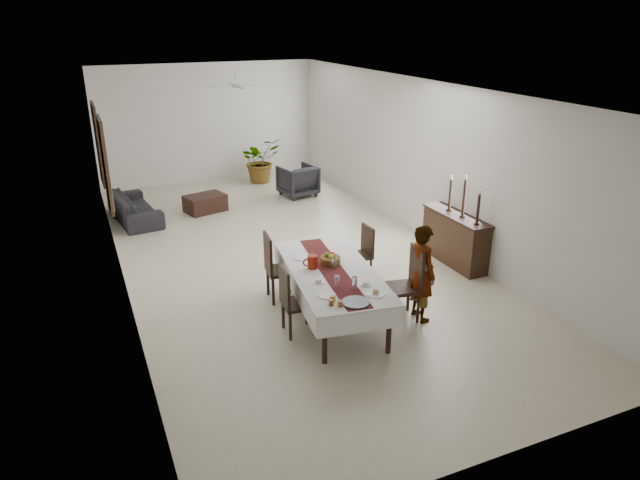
# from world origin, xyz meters

# --- Properties ---
(floor) EXTENTS (6.00, 12.00, 0.00)m
(floor) POSITION_xyz_m (0.00, 0.00, 0.00)
(floor) COLOR beige
(floor) RESTS_ON ground
(ceiling) EXTENTS (6.00, 12.00, 0.02)m
(ceiling) POSITION_xyz_m (0.00, 0.00, 3.20)
(ceiling) COLOR white
(ceiling) RESTS_ON wall_back
(wall_back) EXTENTS (6.00, 0.02, 3.20)m
(wall_back) POSITION_xyz_m (0.00, 6.00, 1.60)
(wall_back) COLOR silver
(wall_back) RESTS_ON floor
(wall_front) EXTENTS (6.00, 0.02, 3.20)m
(wall_front) POSITION_xyz_m (0.00, -6.00, 1.60)
(wall_front) COLOR silver
(wall_front) RESTS_ON floor
(wall_left) EXTENTS (0.02, 12.00, 3.20)m
(wall_left) POSITION_xyz_m (-3.00, 0.00, 1.60)
(wall_left) COLOR silver
(wall_left) RESTS_ON floor
(wall_right) EXTENTS (0.02, 12.00, 3.20)m
(wall_right) POSITION_xyz_m (3.00, 0.00, 1.60)
(wall_right) COLOR silver
(wall_right) RESTS_ON floor
(dining_table_top) EXTENTS (1.37, 2.61, 0.05)m
(dining_table_top) POSITION_xyz_m (-0.20, -2.55, 0.75)
(dining_table_top) COLOR black
(dining_table_top) RESTS_ON table_leg_fl
(table_leg_fl) EXTENTS (0.08, 0.08, 0.73)m
(table_leg_fl) POSITION_xyz_m (-0.81, -3.66, 0.36)
(table_leg_fl) COLOR black
(table_leg_fl) RESTS_ON floor
(table_leg_fr) EXTENTS (0.08, 0.08, 0.73)m
(table_leg_fr) POSITION_xyz_m (0.10, -3.79, 0.36)
(table_leg_fr) COLOR black
(table_leg_fr) RESTS_ON floor
(table_leg_bl) EXTENTS (0.08, 0.08, 0.73)m
(table_leg_bl) POSITION_xyz_m (-0.49, -1.32, 0.36)
(table_leg_bl) COLOR black
(table_leg_bl) RESTS_ON floor
(table_leg_br) EXTENTS (0.08, 0.08, 0.73)m
(table_leg_br) POSITION_xyz_m (0.42, -1.44, 0.36)
(table_leg_br) COLOR black
(table_leg_br) RESTS_ON floor
(tablecloth_top) EXTENTS (1.58, 2.82, 0.01)m
(tablecloth_top) POSITION_xyz_m (-0.20, -2.55, 0.78)
(tablecloth_top) COLOR silver
(tablecloth_top) RESTS_ON dining_table_top
(tablecloth_drape_left) EXTENTS (0.37, 2.65, 0.31)m
(tablecloth_drape_left) POSITION_xyz_m (-0.80, -2.47, 0.63)
(tablecloth_drape_left) COLOR silver
(tablecloth_drape_left) RESTS_ON dining_table_top
(tablecloth_drape_right) EXTENTS (0.37, 2.65, 0.31)m
(tablecloth_drape_right) POSITION_xyz_m (0.41, -2.63, 0.63)
(tablecloth_drape_right) COLOR white
(tablecloth_drape_right) RESTS_ON dining_table_top
(tablecloth_drape_near) EXTENTS (1.21, 0.18, 0.31)m
(tablecloth_drape_near) POSITION_xyz_m (-0.38, -3.87, 0.63)
(tablecloth_drape_near) COLOR white
(tablecloth_drape_near) RESTS_ON dining_table_top
(tablecloth_drape_far) EXTENTS (1.21, 0.18, 0.31)m
(tablecloth_drape_far) POSITION_xyz_m (-0.01, -1.23, 0.63)
(tablecloth_drape_far) COLOR white
(tablecloth_drape_far) RESTS_ON dining_table_top
(table_runner) EXTENTS (0.71, 2.62, 0.00)m
(table_runner) POSITION_xyz_m (-0.20, -2.55, 0.79)
(table_runner) COLOR maroon
(table_runner) RESTS_ON tablecloth_top
(red_pitcher) EXTENTS (0.18, 0.18, 0.21)m
(red_pitcher) POSITION_xyz_m (-0.43, -2.36, 0.89)
(red_pitcher) COLOR maroon
(red_pitcher) RESTS_ON tablecloth_top
(pitcher_handle) EXTENTS (0.13, 0.04, 0.12)m
(pitcher_handle) POSITION_xyz_m (-0.52, -2.35, 0.89)
(pitcher_handle) COLOR maroon
(pitcher_handle) RESTS_ON red_pitcher
(wine_glass_near) EXTENTS (0.07, 0.07, 0.18)m
(wine_glass_near) POSITION_xyz_m (-0.16, -3.24, 0.88)
(wine_glass_near) COLOR white
(wine_glass_near) RESTS_ON tablecloth_top
(wine_glass_mid) EXTENTS (0.07, 0.07, 0.18)m
(wine_glass_mid) POSITION_xyz_m (-0.38, -3.10, 0.88)
(wine_glass_mid) COLOR white
(wine_glass_mid) RESTS_ON tablecloth_top
(wine_glass_far) EXTENTS (0.07, 0.07, 0.18)m
(wine_glass_far) POSITION_xyz_m (-0.14, -2.51, 0.88)
(wine_glass_far) COLOR white
(wine_glass_far) RESTS_ON tablecloth_top
(teacup_right) EXTENTS (0.09, 0.09, 0.06)m
(teacup_right) POSITION_xyz_m (0.03, -3.21, 0.82)
(teacup_right) COLOR white
(teacup_right) RESTS_ON saucer_right
(saucer_right) EXTENTS (0.16, 0.16, 0.01)m
(saucer_right) POSITION_xyz_m (0.03, -3.21, 0.80)
(saucer_right) COLOR silver
(saucer_right) RESTS_ON tablecloth_top
(teacup_left) EXTENTS (0.09, 0.09, 0.06)m
(teacup_left) POSITION_xyz_m (-0.55, -2.87, 0.82)
(teacup_left) COLOR silver
(teacup_left) RESTS_ON saucer_left
(saucer_left) EXTENTS (0.16, 0.16, 0.01)m
(saucer_left) POSITION_xyz_m (-0.55, -2.87, 0.80)
(saucer_left) COLOR silver
(saucer_left) RESTS_ON tablecloth_top
(plate_near_right) EXTENTS (0.25, 0.25, 0.02)m
(plate_near_right) POSITION_xyz_m (0.02, -3.52, 0.80)
(plate_near_right) COLOR white
(plate_near_right) RESTS_ON tablecloth_top
(bread_near_right) EXTENTS (0.09, 0.09, 0.09)m
(bread_near_right) POSITION_xyz_m (0.02, -3.52, 0.83)
(bread_near_right) COLOR tan
(bread_near_right) RESTS_ON plate_near_right
(plate_near_left) EXTENTS (0.25, 0.25, 0.02)m
(plate_near_left) POSITION_xyz_m (-0.61, -3.28, 0.80)
(plate_near_left) COLOR silver
(plate_near_left) RESTS_ON tablecloth_top
(plate_far_left) EXTENTS (0.25, 0.25, 0.02)m
(plate_far_left) POSITION_xyz_m (-0.45, -1.94, 0.80)
(plate_far_left) COLOR white
(plate_far_left) RESTS_ON tablecloth_top
(serving_tray) EXTENTS (0.37, 0.37, 0.02)m
(serving_tray) POSITION_xyz_m (-0.34, -3.63, 0.80)
(serving_tray) COLOR #3C3B40
(serving_tray) RESTS_ON tablecloth_top
(jam_jar_a) EXTENTS (0.07, 0.07, 0.08)m
(jam_jar_a) POSITION_xyz_m (-0.57, -3.63, 0.83)
(jam_jar_a) COLOR #8E5314
(jam_jar_a) RESTS_ON tablecloth_top
(jam_jar_b) EXTENTS (0.07, 0.07, 0.08)m
(jam_jar_b) POSITION_xyz_m (-0.67, -3.55, 0.83)
(jam_jar_b) COLOR brown
(jam_jar_b) RESTS_ON tablecloth_top
(jam_jar_c) EXTENTS (0.07, 0.07, 0.08)m
(jam_jar_c) POSITION_xyz_m (-0.60, -3.46, 0.83)
(jam_jar_c) COLOR #916215
(jam_jar_c) RESTS_ON tablecloth_top
(fruit_basket) EXTENTS (0.31, 0.31, 0.10)m
(fruit_basket) POSITION_xyz_m (-0.11, -2.30, 0.84)
(fruit_basket) COLOR brown
(fruit_basket) RESTS_ON tablecloth_top
(fruit_red) EXTENTS (0.09, 0.09, 0.09)m
(fruit_red) POSITION_xyz_m (-0.08, -2.29, 0.92)
(fruit_red) COLOR maroon
(fruit_red) RESTS_ON fruit_basket
(fruit_green) EXTENTS (0.08, 0.08, 0.08)m
(fruit_green) POSITION_xyz_m (-0.15, -2.27, 0.92)
(fruit_green) COLOR #4D8126
(fruit_green) RESTS_ON fruit_basket
(fruit_yellow) EXTENTS (0.09, 0.09, 0.09)m
(fruit_yellow) POSITION_xyz_m (-0.12, -2.35, 0.92)
(fruit_yellow) COLOR yellow
(fruit_yellow) RESTS_ON fruit_basket
(chair_right_near_seat) EXTENTS (0.56, 0.56, 0.05)m
(chair_right_near_seat) POSITION_xyz_m (0.76, -3.01, 0.51)
(chair_right_near_seat) COLOR black
(chair_right_near_seat) RESTS_ON chair_right_near_leg_fl
(chair_right_near_leg_fl) EXTENTS (0.06, 0.06, 0.48)m
(chair_right_near_leg_fl) POSITION_xyz_m (0.92, -3.23, 0.24)
(chair_right_near_leg_fl) COLOR black
(chair_right_near_leg_fl) RESTS_ON floor
(chair_right_near_leg_fr) EXTENTS (0.06, 0.06, 0.48)m
(chair_right_near_leg_fr) POSITION_xyz_m (0.99, -2.84, 0.24)
(chair_right_near_leg_fr) COLOR black
(chair_right_near_leg_fr) RESTS_ON floor
(chair_right_near_leg_bl) EXTENTS (0.06, 0.06, 0.48)m
(chair_right_near_leg_bl) POSITION_xyz_m (0.53, -3.17, 0.24)
(chair_right_near_leg_bl) COLOR black
(chair_right_near_leg_bl) RESTS_ON floor
(chair_right_near_leg_br) EXTENTS (0.06, 0.06, 0.48)m
(chair_right_near_leg_br) POSITION_xyz_m (0.60, -2.78, 0.24)
(chair_right_near_leg_br) COLOR black
(chair_right_near_leg_br) RESTS_ON floor
(chair_right_near_back) EXTENTS (0.13, 0.48, 0.62)m
(chair_right_near_back) POSITION_xyz_m (0.98, -3.04, 0.84)
(chair_right_near_back) COLOR black
(chair_right_near_back) RESTS_ON chair_right_near_seat
(chair_right_far_seat) EXTENTS (0.42, 0.42, 0.05)m
(chair_right_far_seat) POSITION_xyz_m (0.81, -1.47, 0.42)
(chair_right_far_seat) COLOR black
(chair_right_far_seat) RESTS_ON chair_right_far_leg_fl
(chair_right_far_leg_fl) EXTENTS (0.04, 0.04, 0.40)m
(chair_right_far_leg_fl) POSITION_xyz_m (0.98, -1.63, 0.20)
(chair_right_far_leg_fl) COLOR black
(chair_right_far_leg_fl) RESTS_ON floor
(chair_right_far_leg_fr) EXTENTS (0.04, 0.04, 0.40)m
(chair_right_far_leg_fr) POSITION_xyz_m (0.97, -1.30, 0.20)
(chair_right_far_leg_fr) COLOR black
(chair_right_far_leg_fr) RESTS_ON floor
(chair_right_far_leg_bl) EXTENTS (0.04, 0.04, 0.40)m
(chair_right_far_leg_bl) POSITION_xyz_m (0.65, -1.64, 0.20)
(chair_right_far_leg_bl) COLOR black
(chair_right_far_leg_bl) RESTS_ON floor
(chair_right_far_leg_br) EXTENTS (0.04, 0.04, 0.40)m
(chair_right_far_leg_br) POSITION_xyz_m (0.63, -1.31, 0.20)
(chair_right_far_leg_br) COLOR black
(chair_right_far_leg_br) RESTS_ON floor
(chair_right_far_back) EXTENTS (0.05, 0.41, 0.52)m
(chair_right_far_back) POSITION_xyz_m (0.99, -1.46, 0.70)
(chair_right_far_back) COLOR black
(chair_right_far_back) RESTS_ON chair_right_far_seat
(chair_left_near_seat) EXTENTS (0.47, 0.47, 0.05)m
(chair_left_near_seat) POSITION_xyz_m (-0.83, -2.77, 0.46)
(chair_left_near_seat) COLOR black
(chair_left_near_seat) RESTS_ON chair_left_near_leg_fl
(chair_left_near_leg_fl) EXTENTS (0.05, 0.05, 0.44)m
(chair_left_near_leg_fl) POSITION_xyz_m (-1.00, -2.58, 0.22)
(chair_left_near_leg_fl) COLOR black
(chair_left_near_leg_fl) RESTS_ON floor
(chair_left_near_leg_fr) EXTENTS (0.05, 0.05, 0.44)m
(chair_left_near_leg_fr) POSITION_xyz_m (-1.02, -2.94, 0.22)
(chair_left_near_leg_fr) COLOR black
(chair_left_near_leg_fr) RESTS_ON floor
(chair_left_near_leg_bl) EXTENTS (0.05, 0.05, 0.44)m
(chair_left_near_leg_bl) POSITION_xyz_m (-0.64, -2.60, 0.22)
(chair_left_near_leg_bl) COLOR black
(chair_left_near_leg_bl) RESTS_ON floor
(chair_left_near_leg_br) EXTENTS (0.05, 0.05, 0.44)m
(chair_left_near_leg_br) POSITION_xyz_m (-0.66, -2.96, 0.22)
(chair_left_near_leg_br) COLOR black
(chair_left_near_leg_br) RESTS_ON floor
(chair_left_near_back) EXTENTS (0.07, 0.45, 0.57)m
(chair_left_near_back) POSITION_xyz_m (-1.03, -2.76, 0.77)
(chair_left_near_back) COLOR black
(chair_left_near_back) RESTS_ON chair_left_near_seat
(chair_left_far_seat) EXTENTS (0.53, 0.53, 0.05)m
(chair_left_far_seat) POSITION_xyz_m (-0.68, -1.66, 0.50)
(chair_left_far_seat) COLOR black
(chair_left_far_seat) RESTS_ON chair_left_far_leg_fl
(chair_left_far_leg_fl) EXTENTS (0.05, 0.05, 0.47)m
(chair_left_far_leg_fl) POSITION_xyz_m (-0.85, -1.45, 0.24)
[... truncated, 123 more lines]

